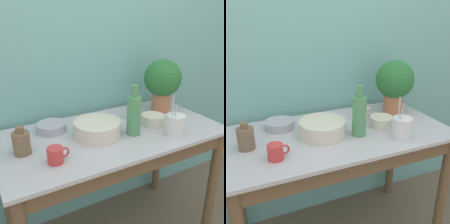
# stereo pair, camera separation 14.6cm
# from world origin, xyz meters

# --- Properties ---
(wall_back) EXTENTS (6.00, 0.05, 2.40)m
(wall_back) POSITION_xyz_m (0.00, 0.71, 1.20)
(wall_back) COLOR #70ADA8
(wall_back) RESTS_ON ground_plane
(counter_table) EXTENTS (1.27, 0.66, 0.80)m
(counter_table) POSITION_xyz_m (0.00, 0.30, 0.64)
(counter_table) COLOR brown
(counter_table) RESTS_ON ground_plane
(potted_plant) EXTENTS (0.25, 0.25, 0.35)m
(potted_plant) POSITION_xyz_m (0.45, 0.46, 1.01)
(potted_plant) COLOR #B7704C
(potted_plant) RESTS_ON counter_table
(bowl_wash_large) EXTENTS (0.26, 0.26, 0.09)m
(bowl_wash_large) POSITION_xyz_m (-0.10, 0.32, 0.85)
(bowl_wash_large) COLOR beige
(bowl_wash_large) RESTS_ON counter_table
(bottle_tall) EXTENTS (0.08, 0.08, 0.28)m
(bottle_tall) POSITION_xyz_m (0.09, 0.25, 0.92)
(bottle_tall) COLOR #4C8C59
(bottle_tall) RESTS_ON counter_table
(bottle_short) EXTENTS (0.08, 0.08, 0.14)m
(bottle_short) POSITION_xyz_m (-0.50, 0.33, 0.86)
(bottle_short) COLOR brown
(bottle_short) RESTS_ON counter_table
(mug_cream) EXTENTS (0.11, 0.08, 0.08)m
(mug_cream) POSITION_xyz_m (0.22, 0.44, 0.84)
(mug_cream) COLOR beige
(mug_cream) RESTS_ON counter_table
(mug_red) EXTENTS (0.11, 0.07, 0.08)m
(mug_red) POSITION_xyz_m (-0.38, 0.17, 0.84)
(mug_red) COLOR #C63838
(mug_red) RESTS_ON counter_table
(bowl_small_cream) EXTENTS (0.14, 0.14, 0.06)m
(bowl_small_cream) POSITION_xyz_m (0.27, 0.29, 0.83)
(bowl_small_cream) COLOR beige
(bowl_small_cream) RESTS_ON counter_table
(bowl_small_steel) EXTENTS (0.17, 0.17, 0.05)m
(bowl_small_steel) POSITION_xyz_m (-0.30, 0.50, 0.83)
(bowl_small_steel) COLOR #A8A8B2
(bowl_small_steel) RESTS_ON counter_table
(utensil_cup) EXTENTS (0.10, 0.10, 0.23)m
(utensil_cup) POSITION_xyz_m (0.29, 0.13, 0.86)
(utensil_cup) COLOR silver
(utensil_cup) RESTS_ON counter_table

